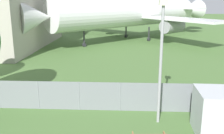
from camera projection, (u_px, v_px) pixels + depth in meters
perimeter_fence at (120, 97)px, 15.99m from camera, size 56.07×0.07×1.82m
airplane at (133, 13)px, 43.08m from camera, size 30.95×30.75×13.33m
light_mast at (161, 48)px, 13.67m from camera, size 0.44×0.44×6.75m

